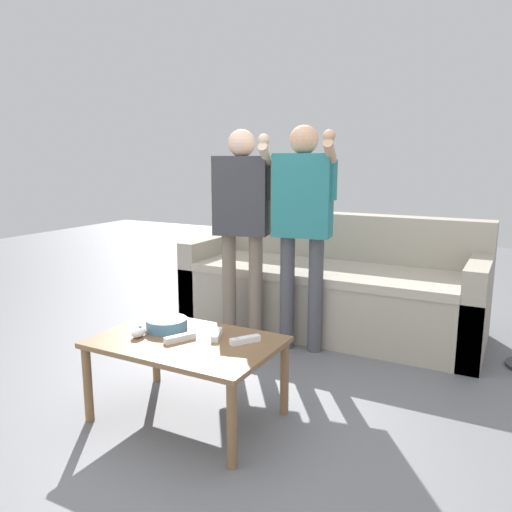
{
  "coord_description": "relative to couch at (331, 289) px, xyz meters",
  "views": [
    {
      "loc": [
        1.44,
        -2.07,
        1.29
      ],
      "look_at": [
        0.12,
        0.41,
        0.74
      ],
      "focal_mm": 35.33,
      "sensor_mm": 36.0,
      "label": 1
    }
  ],
  "objects": [
    {
      "name": "ground_plane",
      "position": [
        -0.2,
        -1.48,
        -0.31
      ],
      "size": [
        12.0,
        12.0,
        0.0
      ],
      "primitive_type": "plane",
      "color": "slate"
    },
    {
      "name": "coffee_table",
      "position": [
        -0.16,
        -1.64,
        0.05
      ],
      "size": [
        0.89,
        0.58,
        0.41
      ],
      "color": "brown",
      "rests_on": "ground"
    },
    {
      "name": "game_remote_wand_spare",
      "position": [
        0.12,
        -1.55,
        0.12
      ],
      "size": [
        0.12,
        0.15,
        0.03
      ],
      "color": "white",
      "rests_on": "coffee_table"
    },
    {
      "name": "game_remote_nunchuk",
      "position": [
        -0.39,
        -1.72,
        0.13
      ],
      "size": [
        0.06,
        0.09,
        0.05
      ],
      "color": "white",
      "rests_on": "coffee_table"
    },
    {
      "name": "player_center",
      "position": [
        -0.03,
        -0.52,
        0.63
      ],
      "size": [
        0.46,
        0.29,
        1.49
      ],
      "color": "#47474C",
      "rests_on": "ground"
    },
    {
      "name": "couch",
      "position": [
        0.0,
        0.0,
        0.0
      ],
      "size": [
        2.19,
        0.85,
        0.85
      ],
      "color": "#9E9384",
      "rests_on": "ground"
    },
    {
      "name": "snack_bowl",
      "position": [
        -0.33,
        -1.57,
        0.14
      ],
      "size": [
        0.21,
        0.21,
        0.06
      ],
      "primitive_type": "cylinder",
      "color": "teal",
      "rests_on": "coffee_table"
    },
    {
      "name": "game_remote_wand_far",
      "position": [
        -0.18,
        -1.67,
        0.12
      ],
      "size": [
        0.1,
        0.16,
        0.03
      ],
      "color": "white",
      "rests_on": "coffee_table"
    },
    {
      "name": "player_left",
      "position": [
        -0.45,
        -0.58,
        0.62
      ],
      "size": [
        0.46,
        0.28,
        1.47
      ],
      "color": "#756656",
      "rests_on": "ground"
    },
    {
      "name": "game_remote_wand_near",
      "position": [
        -0.05,
        -1.55,
        0.12
      ],
      "size": [
        0.09,
        0.15,
        0.03
      ],
      "color": "white",
      "rests_on": "coffee_table"
    }
  ]
}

